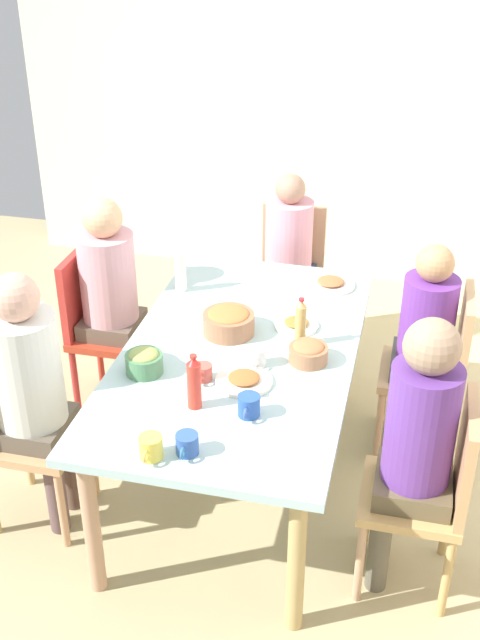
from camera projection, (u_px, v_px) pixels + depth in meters
ground_plane at (240, 476)px, 3.94m from camera, size 5.64×5.64×0.00m
wall_left at (323, 95)px, 5.33m from camera, size 0.12×4.28×2.60m
dining_table at (240, 363)px, 3.61m from camera, size 1.83×1.03×0.74m
chair_0 at (438, 364)px, 3.90m from camera, size 0.40×0.40×0.90m
person_0 at (423, 334)px, 3.84m from camera, size 0.30×0.30×1.14m
chair_1 at (18, 422)px, 3.49m from camera, size 0.40×0.40×0.90m
person_1 at (30, 381)px, 3.35m from camera, size 0.30×0.30×1.25m
chair_2 at (290, 272)px, 4.78m from camera, size 0.40×0.40×0.90m
person_2 at (288, 253)px, 4.62m from camera, size 0.30×0.30×1.15m
chair_3 at (98, 322)px, 4.26m from camera, size 0.40×0.40×0.90m
person_3 at (111, 288)px, 4.13m from camera, size 0.30×0.30×1.22m
chair_4 at (433, 486)px, 3.12m from camera, size 0.40×0.40×0.90m
person_4 at (416, 436)px, 3.03m from camera, size 0.30×0.30×1.25m
plate_0 at (244, 380)px, 3.33m from camera, size 0.24×0.24×0.04m
plate_1 at (331, 283)px, 4.11m from camera, size 0.25×0.25×0.04m
plate_2 at (296, 324)px, 3.74m from camera, size 0.21×0.21×0.04m
bowl_0 at (144, 361)px, 3.38m from camera, size 0.16×0.16×0.11m
bowl_1 at (229, 321)px, 3.67m from camera, size 0.24×0.24×0.12m
bowl_2 at (308, 352)px, 3.46m from camera, size 0.17×0.17×0.09m
cup_0 at (257, 357)px, 3.44m from camera, size 0.11×0.08×0.08m
cup_1 at (187, 444)px, 2.92m from camera, size 0.12×0.09×0.08m
cup_2 at (203, 373)px, 3.34m from camera, size 0.11×0.07×0.07m
cup_3 at (151, 447)px, 2.90m from camera, size 0.12×0.09×0.09m
cup_4 at (249, 406)px, 3.12m from camera, size 0.12×0.09×0.09m
bottle_0 at (301, 323)px, 3.55m from camera, size 0.05×0.05×0.24m
bottle_1 at (194, 382)px, 3.14m from camera, size 0.06×0.06×0.24m
bottle_2 at (181, 270)px, 4.01m from camera, size 0.06×0.06×0.25m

